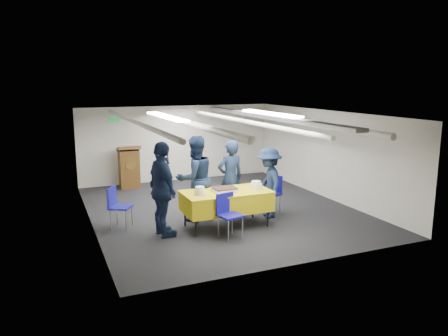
% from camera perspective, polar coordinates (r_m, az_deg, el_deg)
% --- Properties ---
extents(ground, '(7.00, 7.00, 0.00)m').
position_cam_1_polar(ground, '(10.58, -0.43, -5.39)').
color(ground, black).
rests_on(ground, ground).
extents(room_shell, '(6.00, 7.00, 2.30)m').
position_cam_1_polar(room_shell, '(10.62, -0.82, 4.67)').
color(room_shell, beige).
rests_on(room_shell, ground).
extents(serving_table, '(1.85, 0.95, 0.77)m').
position_cam_1_polar(serving_table, '(9.21, 0.31, -4.32)').
color(serving_table, black).
rests_on(serving_table, ground).
extents(sheet_cake, '(0.50, 0.39, 0.09)m').
position_cam_1_polar(sheet_cake, '(9.12, 0.09, -2.81)').
color(sheet_cake, white).
rests_on(sheet_cake, serving_table).
extents(plate_stack_left, '(0.22, 0.22, 0.17)m').
position_cam_1_polar(plate_stack_left, '(8.87, -3.17, -3.01)').
color(plate_stack_left, white).
rests_on(plate_stack_left, serving_table).
extents(plate_stack_right, '(0.24, 0.24, 0.17)m').
position_cam_1_polar(plate_stack_right, '(9.37, 4.22, -2.26)').
color(plate_stack_right, white).
rests_on(plate_stack_right, serving_table).
extents(podium, '(0.62, 0.53, 1.25)m').
position_cam_1_polar(podium, '(12.85, -12.29, 0.16)').
color(podium, brown).
rests_on(podium, ground).
extents(chair_near, '(0.50, 0.50, 0.87)m').
position_cam_1_polar(chair_near, '(8.63, 0.51, -5.58)').
color(chair_near, gray).
rests_on(chair_near, ground).
extents(chair_right, '(0.56, 0.56, 0.87)m').
position_cam_1_polar(chair_right, '(10.30, 6.32, -2.86)').
color(chair_right, gray).
rests_on(chair_right, ground).
extents(chair_left, '(0.58, 0.58, 0.87)m').
position_cam_1_polar(chair_left, '(9.42, -13.82, -4.47)').
color(chair_left, gray).
rests_on(chair_left, ground).
extents(sailor_a, '(0.67, 0.47, 1.74)m').
position_cam_1_polar(sailor_a, '(9.91, 0.82, -1.34)').
color(sailor_a, black).
rests_on(sailor_a, ground).
extents(sailor_b, '(1.03, 0.87, 1.88)m').
position_cam_1_polar(sailor_b, '(9.58, -3.80, -1.37)').
color(sailor_b, black).
rests_on(sailor_b, ground).
extents(sailor_c, '(0.60, 1.16, 1.90)m').
position_cam_1_polar(sailor_c, '(8.63, -8.01, -2.80)').
color(sailor_c, black).
rests_on(sailor_c, ground).
extents(sailor_d, '(0.81, 1.14, 1.59)m').
position_cam_1_polar(sailor_d, '(9.84, 5.87, -1.93)').
color(sailor_d, black).
rests_on(sailor_d, ground).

